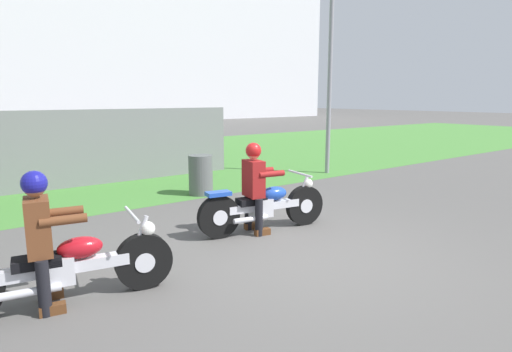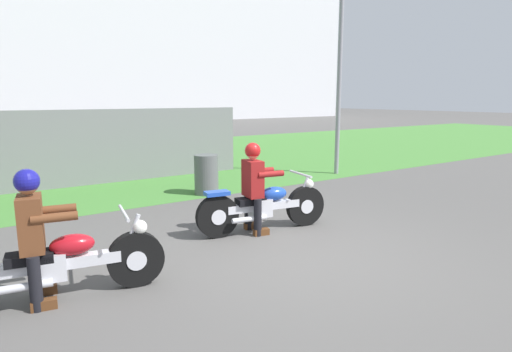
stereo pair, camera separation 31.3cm
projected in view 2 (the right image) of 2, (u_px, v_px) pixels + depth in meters
ground at (297, 254)px, 5.79m from camera, size 120.00×120.00×0.00m
grass_verge at (100, 164)px, 13.56m from camera, size 60.00×12.00×0.01m
stadium_facade at (54, 16)px, 35.31m from camera, size 57.15×8.00×17.32m
motorcycle_lead at (264, 207)px, 6.71m from camera, size 2.16×0.71×0.88m
rider_lead at (254, 181)px, 6.57m from camera, size 0.60×0.52×1.40m
motorcycle_follow at (55, 264)px, 4.41m from camera, size 2.23×0.72×0.87m
rider_follow at (33, 226)px, 4.27m from camera, size 0.60×0.52×1.39m
streetlight_pole at (344, 42)px, 11.36m from camera, size 0.96×0.20×5.63m
trash_can at (206, 175)px, 9.32m from camera, size 0.52×0.52×0.86m
fence_segment at (110, 146)px, 10.50m from camera, size 7.00×0.06×1.80m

